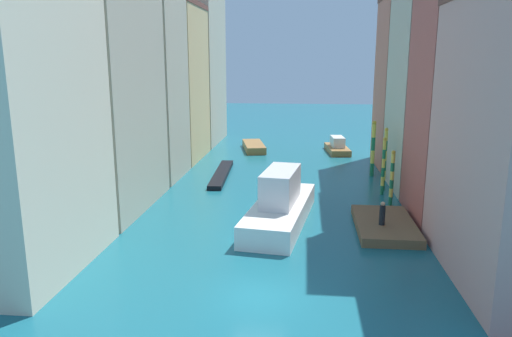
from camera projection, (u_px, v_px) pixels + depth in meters
ground_plane at (283, 174)px, 45.56m from camera, size 154.00×154.00×0.00m
building_left_0 at (13, 125)px, 23.41m from camera, size 6.13×9.73×14.73m
building_left_1 at (101, 91)px, 33.43m from camera, size 6.13×11.00×16.76m
building_left_2 at (145, 69)px, 42.44m from camera, size 6.13×7.37×19.42m
building_left_3 at (173, 82)px, 51.25m from camera, size 6.13×9.76×16.43m
building_left_4 at (196, 65)px, 61.71m from camera, size 6.13×11.81×19.76m
building_right_1 at (468, 65)px, 30.60m from camera, size 6.13×7.20×20.33m
building_right_2 at (433, 82)px, 38.90m from camera, size 6.13×9.11×17.52m
building_right_3 at (411, 81)px, 47.41m from camera, size 6.13×8.02×16.99m
waterfront_dock at (385, 225)px, 30.48m from camera, size 3.59×6.72×0.55m
person_on_dock at (382, 214)px, 29.55m from camera, size 0.36×0.36×1.48m
mooring_pole_0 at (392, 177)px, 35.16m from camera, size 0.31×0.31×4.13m
mooring_pole_1 at (383, 166)px, 37.98m from camera, size 0.29×0.29×4.63m
mooring_pole_2 at (385, 159)px, 39.31m from camera, size 0.30×0.30×5.18m
mooring_pole_3 at (373, 148)px, 44.10m from camera, size 0.39×0.39×5.17m
mooring_pole_4 at (373, 152)px, 44.50m from camera, size 0.28×0.28×4.24m
vaporetto_white at (280, 205)px, 31.48m from camera, size 4.63×11.06×3.59m
gondola_black at (222, 174)px, 44.61m from camera, size 1.75×10.61×0.40m
motorboat_0 at (254, 147)px, 57.65m from camera, size 3.57×7.09×0.82m
motorboat_1 at (337, 147)px, 56.15m from camera, size 2.84×6.26×1.84m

